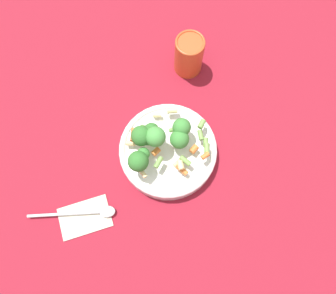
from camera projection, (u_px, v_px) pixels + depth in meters
name	position (u px, v px, depth m)	size (l,w,h in m)	color
ground_plane	(168.00, 153.00, 0.79)	(3.00, 3.00, 0.00)	maroon
bowl	(168.00, 151.00, 0.77)	(0.23, 0.23, 0.04)	white
pasta_salad	(157.00, 140.00, 0.71)	(0.18, 0.18, 0.08)	#8CB766
cup	(189.00, 55.00, 0.80)	(0.07, 0.07, 0.11)	#CC4C23
napkin	(85.00, 217.00, 0.74)	(0.13, 0.13, 0.01)	beige
spoon	(87.00, 213.00, 0.74)	(0.11, 0.18, 0.01)	silver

